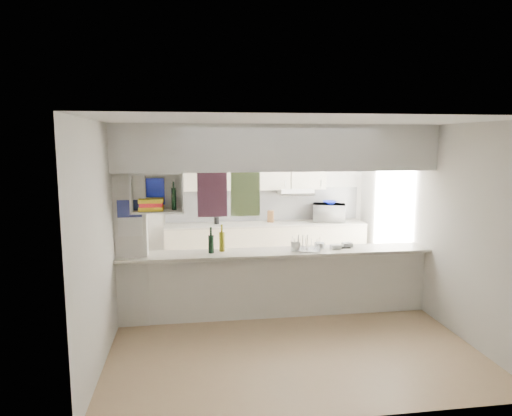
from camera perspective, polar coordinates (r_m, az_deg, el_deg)
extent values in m
plane|color=tan|center=(6.46, 2.58, -13.33)|extent=(4.80, 4.80, 0.00)
plane|color=white|center=(6.01, 2.75, 10.38)|extent=(4.80, 4.80, 0.00)
plane|color=silver|center=(8.44, -0.42, 0.96)|extent=(4.20, 0.00, 4.20)
plane|color=silver|center=(6.07, -17.21, -2.33)|extent=(0.00, 4.80, 4.80)
plane|color=silver|center=(6.82, 20.28, -1.34)|extent=(0.00, 4.80, 4.80)
cube|color=silver|center=(6.31, 2.61, -9.61)|extent=(4.20, 0.15, 0.88)
cube|color=#A6A192|center=(6.19, 2.64, -5.56)|extent=(4.20, 0.50, 0.04)
cube|color=white|center=(6.01, 2.73, 7.52)|extent=(4.20, 0.50, 0.60)
cube|color=silver|center=(6.04, -15.34, -2.30)|extent=(0.40, 0.18, 2.60)
cube|color=#191E4C|center=(5.91, -15.54, -0.09)|extent=(0.30, 0.01, 0.22)
cube|color=white|center=(5.94, -15.46, -2.28)|extent=(0.30, 0.01, 0.24)
cube|color=#34172D|center=(6.16, -5.49, 1.73)|extent=(0.40, 0.02, 0.62)
cube|color=#166364|center=(6.20, -1.33, 1.81)|extent=(0.40, 0.02, 0.62)
cube|color=white|center=(5.87, -12.15, -0.39)|extent=(0.65, 0.35, 0.02)
cube|color=white|center=(5.82, -12.29, 4.24)|extent=(0.65, 0.35, 0.02)
cube|color=white|center=(6.00, -12.12, 2.09)|extent=(0.65, 0.02, 0.50)
cube|color=white|center=(5.87, -15.26, 1.84)|extent=(0.02, 0.35, 0.50)
cube|color=white|center=(5.83, -9.15, 1.98)|extent=(0.02, 0.35, 0.50)
cube|color=yellow|center=(5.87, -12.94, -0.04)|extent=(0.30, 0.24, 0.05)
cube|color=red|center=(5.87, -12.95, 0.44)|extent=(0.28, 0.22, 0.05)
cube|color=yellow|center=(5.86, -12.97, 0.93)|extent=(0.30, 0.24, 0.05)
cube|color=#0D1997|center=(5.97, -12.62, 2.04)|extent=(0.26, 0.02, 0.34)
cylinder|color=black|center=(5.84, -10.24, 1.13)|extent=(0.06, 0.06, 0.28)
cube|color=beige|center=(8.33, 1.23, -5.09)|extent=(3.60, 0.60, 0.90)
cube|color=#A6A192|center=(8.24, 1.24, -2.01)|extent=(3.60, 0.63, 0.03)
cube|color=silver|center=(8.47, 0.93, 0.43)|extent=(3.60, 0.03, 0.60)
cube|color=beige|center=(8.22, -0.26, 4.82)|extent=(2.62, 0.34, 0.72)
cube|color=white|center=(8.32, 4.93, 2.07)|extent=(0.60, 0.46, 0.12)
cube|color=silver|center=(8.11, 5.29, 1.65)|extent=(0.60, 0.02, 0.05)
imported|color=white|center=(8.51, 9.14, -0.58)|extent=(0.67, 0.55, 0.32)
imported|color=#0D1997|center=(8.44, 9.17, 0.67)|extent=(0.25, 0.25, 0.06)
cube|color=silver|center=(6.26, 6.23, -5.17)|extent=(0.47, 0.40, 0.01)
cylinder|color=white|center=(6.24, 5.32, -4.18)|extent=(0.07, 0.20, 0.20)
cylinder|color=white|center=(6.24, 5.87, -4.20)|extent=(0.07, 0.20, 0.20)
cylinder|color=white|center=(6.24, 6.43, -4.21)|extent=(0.07, 0.20, 0.20)
imported|color=white|center=(6.17, 4.99, -4.79)|extent=(0.17, 0.17, 0.10)
cylinder|color=black|center=(6.06, -5.64, -4.52)|extent=(0.08, 0.08, 0.24)
cylinder|color=black|center=(6.03, -5.67, -2.91)|extent=(0.03, 0.03, 0.11)
cylinder|color=olive|center=(6.15, -4.28, -4.24)|extent=(0.08, 0.08, 0.26)
cylinder|color=olive|center=(6.11, -4.30, -2.57)|extent=(0.03, 0.03, 0.11)
cylinder|color=silver|center=(6.41, 7.94, -4.63)|extent=(0.14, 0.14, 0.07)
cube|color=silver|center=(6.37, 9.93, -4.79)|extent=(0.14, 0.10, 0.06)
cube|color=silver|center=(6.53, 11.34, -4.52)|extent=(0.14, 0.10, 0.06)
cube|color=black|center=(6.46, 11.11, -4.89)|extent=(0.14, 0.07, 0.01)
cylinder|color=black|center=(8.18, -4.93, -1.55)|extent=(0.09, 0.09, 0.13)
cube|color=brown|center=(8.31, 1.84, -1.07)|extent=(0.13, 0.12, 0.21)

